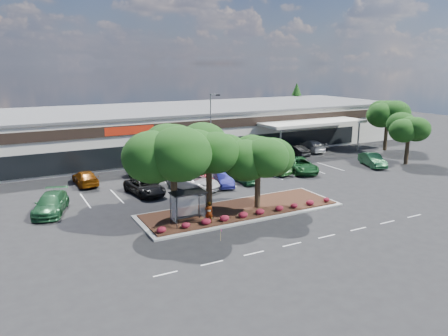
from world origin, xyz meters
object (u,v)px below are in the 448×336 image
light_pole (212,138)px  car_0 (51,204)px  survey_stake (221,233)px  car_1 (145,187)px

light_pole → car_0: size_ratio=1.62×
survey_stake → car_0: car_0 is taller
light_pole → survey_stake: (-8.54, -18.69, -3.52)m
light_pole → car_0: 20.03m
light_pole → survey_stake: bearing=-114.6°
survey_stake → car_1: size_ratio=0.17×
car_1 → light_pole: bearing=17.2°
car_0 → light_pole: bearing=37.9°
light_pole → car_1: 11.40m
car_0 → car_1: car_0 is taller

